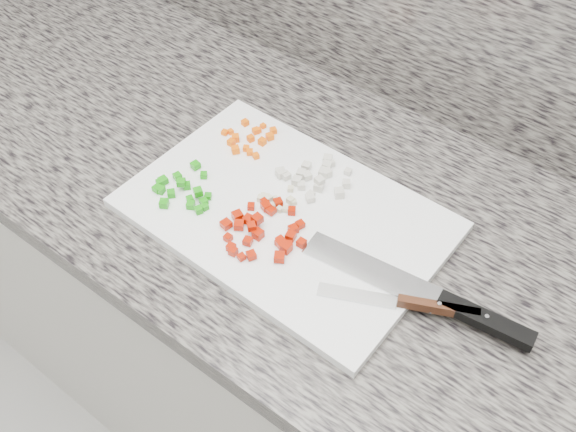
{
  "coord_description": "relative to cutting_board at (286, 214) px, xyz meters",
  "views": [
    {
      "loc": [
        0.34,
        0.86,
        1.65
      ],
      "look_at": [
        -0.04,
        1.36,
        0.94
      ],
      "focal_mm": 40.0,
      "sensor_mm": 36.0,
      "label": 1
    }
  ],
  "objects": [
    {
      "name": "chef_knife",
      "position": [
        0.28,
        -0.01,
        0.01
      ],
      "size": [
        0.34,
        0.07,
        0.02
      ],
      "rotation": [
        0.0,
        0.0,
        0.1
      ],
      "color": "#BABDC1",
      "rests_on": "cutting_board"
    },
    {
      "name": "garlic_pile",
      "position": [
        -0.02,
        0.01,
        0.01
      ],
      "size": [
        0.06,
        0.06,
        0.01
      ],
      "color": "beige",
      "rests_on": "cutting_board"
    },
    {
      "name": "cutting_board",
      "position": [
        0.0,
        0.0,
        0.0
      ],
      "size": [
        0.49,
        0.33,
        0.02
      ],
      "primitive_type": "cube",
      "rotation": [
        0.0,
        0.0,
        -0.03
      ],
      "color": "white",
      "rests_on": "countertop"
    },
    {
      "name": "onion_pile",
      "position": [
        -0.01,
        0.08,
        0.02
      ],
      "size": [
        0.12,
        0.11,
        0.02
      ],
      "color": "beige",
      "rests_on": "cutting_board"
    },
    {
      "name": "green_pepper_pile",
      "position": [
        -0.15,
        -0.07,
        0.02
      ],
      "size": [
        0.11,
        0.11,
        0.02
      ],
      "color": "#18940D",
      "rests_on": "cutting_board"
    },
    {
      "name": "cabinet",
      "position": [
        0.06,
        0.06,
        -0.48
      ],
      "size": [
        3.92,
        0.62,
        0.86
      ],
      "primitive_type": "cube",
      "color": "silver",
      "rests_on": "ground"
    },
    {
      "name": "red_pepper_pile",
      "position": [
        0.0,
        -0.06,
        0.02
      ],
      "size": [
        0.13,
        0.13,
        0.02
      ],
      "color": "#A61602",
      "rests_on": "cutting_board"
    },
    {
      "name": "paring_knife",
      "position": [
        0.25,
        -0.03,
        0.01
      ],
      "size": [
        0.21,
        0.11,
        0.02
      ],
      "rotation": [
        0.0,
        0.0,
        0.43
      ],
      "color": "#BABDC1",
      "rests_on": "cutting_board"
    },
    {
      "name": "carrot_pile",
      "position": [
        -0.15,
        0.09,
        0.01
      ],
      "size": [
        0.09,
        0.09,
        0.01
      ],
      "color": "#FC6005",
      "rests_on": "cutting_board"
    },
    {
      "name": "countertop",
      "position": [
        0.06,
        0.06,
        -0.03
      ],
      "size": [
        3.96,
        0.64,
        0.04
      ],
      "primitive_type": "cube",
      "color": "#69655D",
      "rests_on": "cabinet"
    }
  ]
}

